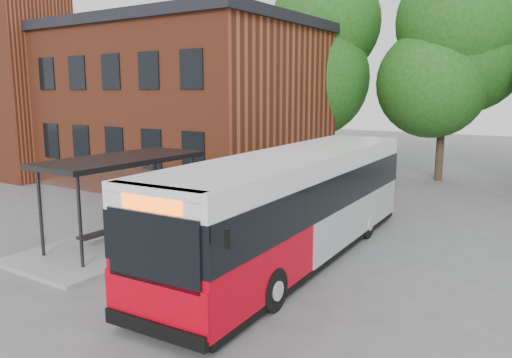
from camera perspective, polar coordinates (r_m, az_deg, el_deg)
The scene contains 7 objects.
ground at distance 14.82m, azimuth 0.20°, elevation -9.37°, with size 100.00×100.00×0.00m, color #5E5E60.
station_building at distance 29.25m, azimuth -11.64°, elevation 8.47°, with size 18.40×10.40×8.50m, color brown, non-canonical shape.
clock_tower at distance 31.74m, azimuth -25.41°, elevation 16.62°, with size 5.20×5.20×18.20m, color brown, non-canonical shape.
bus_shelter at distance 16.56m, azimuth -14.90°, elevation -2.43°, with size 3.60×7.00×2.90m, color #2A2A2D, non-canonical shape.
tree_0 at distance 30.89m, azimuth 7.31°, elevation 10.97°, with size 7.92×7.92×11.00m, color #194D14, non-canonical shape.
tree_1 at distance 29.46m, azimuth 20.68°, elevation 9.90°, with size 7.92×7.92×10.40m, color #194D14, non-canonical shape.
city_bus at distance 14.71m, azimuth 4.58°, elevation -3.12°, with size 2.66×12.47×3.17m, color red, non-canonical shape.
Camera 1 is at (7.66, -11.70, 4.90)m, focal length 35.00 mm.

